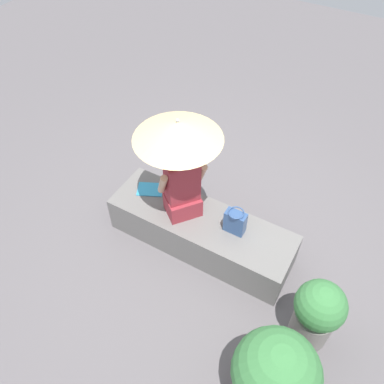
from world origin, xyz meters
The scene contains 8 objects.
ground_plane centered at (0.00, 0.00, 0.00)m, with size 14.00×14.00×0.00m, color #605B5E.
stone_bench centered at (0.00, 0.00, 0.22)m, with size 2.01×0.62×0.44m, color slate.
person_seated centered at (-0.22, -0.01, 0.83)m, with size 0.45×0.49×0.90m.
parasol centered at (-0.29, 0.06, 1.44)m, with size 0.84×0.84×1.13m.
handbag_black centered at (0.36, 0.03, 0.58)m, with size 0.21×0.16×0.28m.
magazine centered at (-0.69, 0.08, 0.44)m, with size 0.28×0.20×0.01m, color #339ED1.
planter_near centered at (1.37, -0.41, 0.43)m, with size 0.44×0.44×0.79m.
planter_far centered at (1.25, -1.13, 0.50)m, with size 0.67×0.67×0.96m.
Camera 1 is at (1.22, -2.30, 3.65)m, focal length 37.10 mm.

